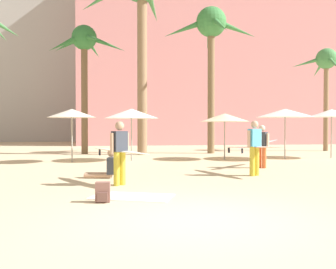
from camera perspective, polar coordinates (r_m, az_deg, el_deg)
The scene contains 17 objects.
ground at distance 6.42m, azimuth 4.33°, elevation -12.87°, with size 120.00×120.00×0.00m, color #C6B28C.
hotel_pink at distance 38.70m, azimuth 5.13°, elevation 12.49°, with size 23.62×11.44×18.35m, color pink.
hotel_tower_gray at distance 47.68m, azimuth -16.93°, elevation 17.80°, with size 19.11×8.12×30.54m, color #A8A8A3.
palm_tree_far_left at distance 22.61m, azimuth -12.62°, elevation 12.45°, with size 4.39×4.58×7.43m.
palm_tree_left at distance 22.99m, azimuth 6.64°, elevation 15.00°, with size 5.73×5.54×8.65m.
palm_tree_right at distance 26.82m, azimuth 22.97°, elevation 9.43°, with size 4.44×4.27×6.69m.
cafe_umbrella_0 at distance 16.99m, azimuth -14.45°, elevation 3.15°, with size 2.12×2.12×2.35m.
cafe_umbrella_1 at distance 18.11m, azimuth 8.63°, elevation 2.57°, with size 2.37×2.37×2.21m.
cafe_umbrella_2 at distance 18.83m, azimuth 17.42°, elevation 3.13°, with size 2.77×2.77×2.43m.
cafe_umbrella_3 at distance 17.30m, azimuth -5.60°, elevation 3.19°, with size 2.53×2.53×2.40m.
cafe_umbrella_4 at distance 20.45m, azimuth 23.65°, elevation 3.00°, with size 2.24×2.24×2.45m.
beach_towel at distance 8.46m, azimuth -5.54°, elevation -9.39°, with size 1.77×0.96×0.01m, color white.
backpack at distance 7.91m, azimuth -9.91°, elevation -8.71°, with size 0.31×0.26×0.42m.
person_mid_right at distance 11.61m, azimuth -9.44°, elevation -5.05°, with size 0.97×0.53×0.89m.
person_far_left at distance 14.73m, azimuth 13.96°, elevation -1.46°, with size 2.55×2.12×1.63m.
person_near_left at distance 10.14m, azimuth -7.40°, elevation -2.43°, with size 1.76×2.71×1.71m.
person_mid_center at distance 12.33m, azimuth 12.84°, elevation -1.74°, with size 1.40×2.83×1.76m.
Camera 1 is at (-1.33, -6.08, 1.55)m, focal length 39.99 mm.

